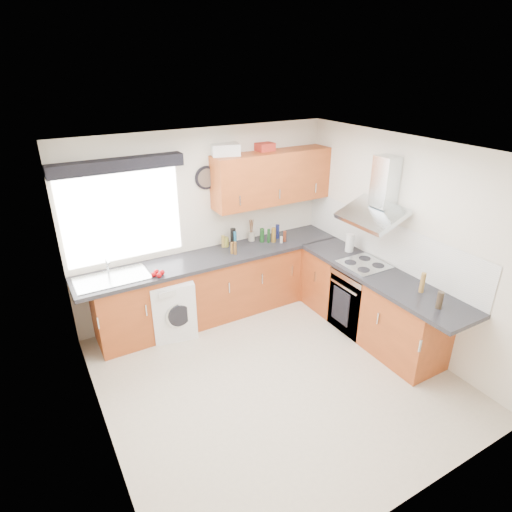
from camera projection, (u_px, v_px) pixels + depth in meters
ground_plane at (274, 376)px, 4.82m from camera, size 3.60×3.60×0.00m
ceiling at (279, 153)px, 3.78m from camera, size 3.60×3.60×0.02m
wall_back at (204, 224)px, 5.72m from camera, size 3.60×0.02×2.50m
wall_front at (420, 385)px, 2.88m from camera, size 3.60×0.02×2.50m
wall_left at (90, 329)px, 3.48m from camera, size 0.02×3.60×2.50m
wall_right at (403, 243)px, 5.12m from camera, size 0.02×3.60×2.50m
window at (123, 216)px, 5.11m from camera, size 1.40×0.02×1.10m
window_blind at (117, 165)px, 4.77m from camera, size 1.50×0.18×0.14m
splashback at (384, 241)px, 5.38m from camera, size 0.01×3.00×0.54m
base_cab_back at (209, 289)px, 5.79m from camera, size 3.00×0.58×0.86m
base_cab_corner at (306, 263)px, 6.50m from camera, size 0.60×0.60×0.86m
base_cab_right at (369, 303)px, 5.44m from camera, size 0.58×2.10×0.86m
worktop_back at (215, 257)px, 5.63m from camera, size 3.60×0.62×0.05m
worktop_right at (381, 276)px, 5.13m from camera, size 0.62×2.42×0.05m
sink at (112, 276)px, 5.00m from camera, size 0.84×0.46×0.10m
oven at (360, 298)px, 5.56m from camera, size 0.56×0.58×0.85m
hob_plate at (364, 264)px, 5.35m from camera, size 0.52×0.52×0.01m
extractor_hood at (378, 198)px, 5.04m from camera, size 0.52×0.78×0.66m
upper_cabinets at (272, 178)px, 5.78m from camera, size 1.70×0.35×0.70m
washing_machine at (172, 306)px, 5.46m from camera, size 0.62×0.61×0.78m
wall_clock at (207, 178)px, 5.45m from camera, size 0.30×0.04×0.30m
casserole at (225, 149)px, 5.38m from camera, size 0.40×0.33×0.15m
storage_box at (265, 147)px, 5.66m from camera, size 0.24×0.20×0.10m
utensil_pot at (251, 236)px, 6.05m from camera, size 0.10×0.10×0.13m
kitchen_roll at (350, 243)px, 5.69m from camera, size 0.11×0.11×0.24m
tomato_cluster at (158, 273)px, 5.07m from camera, size 0.15×0.15×0.06m
jar_0 at (277, 231)px, 6.12m from camera, size 0.05×0.05×0.20m
jar_1 at (281, 240)px, 5.99m from camera, size 0.04×0.04×0.09m
jar_2 at (262, 235)px, 5.99m from camera, size 0.06×0.06×0.20m
jar_3 at (232, 248)px, 5.64m from camera, size 0.04×0.04×0.16m
jar_4 at (285, 236)px, 6.02m from camera, size 0.05×0.05×0.16m
jar_5 at (223, 241)px, 5.83m from camera, size 0.04×0.04×0.17m
jar_6 at (233, 237)px, 5.87m from camera, size 0.07×0.07×0.25m
jar_7 at (269, 236)px, 5.98m from camera, size 0.04×0.04×0.20m
jar_8 at (235, 240)px, 5.80m from camera, size 0.04×0.04×0.23m
jar_9 at (235, 248)px, 5.61m from camera, size 0.04×0.04×0.18m
jar_10 at (274, 235)px, 6.00m from camera, size 0.06×0.06×0.21m
jar_11 at (226, 242)px, 5.86m from camera, size 0.07×0.07×0.14m
bottle_0 at (422, 283)px, 4.69m from camera, size 0.05×0.05×0.23m
bottle_1 at (440, 300)px, 4.39m from camera, size 0.06×0.06×0.19m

